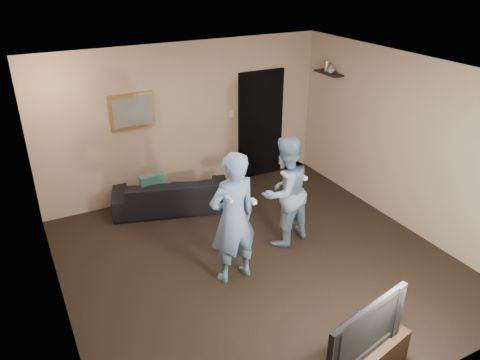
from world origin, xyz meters
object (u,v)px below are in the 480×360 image
television (357,327)px  wii_player_right (285,191)px  wii_player_left (233,218)px  sofa (171,194)px

television → wii_player_right: bearing=59.4°
television → wii_player_left: bearing=83.2°
sofa → wii_player_left: 2.20m
television → wii_player_right: wii_player_right is taller
sofa → wii_player_right: (1.11, -1.67, 0.54)m
television → wii_player_right: (0.83, 2.53, 0.03)m
wii_player_left → wii_player_right: (1.04, 0.44, -0.07)m
wii_player_right → television: bearing=-108.2°
sofa → television: (0.28, -4.20, 0.51)m
sofa → television: 4.24m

